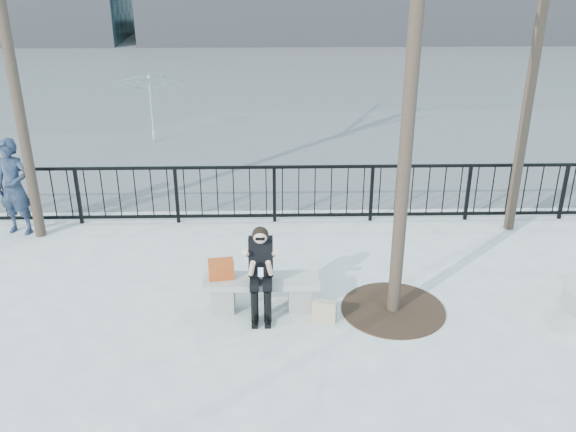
{
  "coord_description": "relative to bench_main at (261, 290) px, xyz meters",
  "views": [
    {
      "loc": [
        0.19,
        -7.95,
        5.06
      ],
      "look_at": [
        0.4,
        0.8,
        1.1
      ],
      "focal_mm": 40.0,
      "sensor_mm": 36.0,
      "label": 1
    }
  ],
  "objects": [
    {
      "name": "shopping_bag",
      "position": [
        0.88,
        -0.36,
        -0.14
      ],
      "size": [
        0.36,
        0.22,
        0.32
      ],
      "primitive_type": "cube",
      "rotation": [
        0.0,
        0.0,
        -0.29
      ],
      "color": "#CABC8F",
      "rests_on": "ground"
    },
    {
      "name": "tree_grate",
      "position": [
        1.9,
        -0.1,
        -0.29
      ],
      "size": [
        1.5,
        1.5,
        0.02
      ],
      "primitive_type": "cylinder",
      "color": "black",
      "rests_on": "ground"
    },
    {
      "name": "seated_woman",
      "position": [
        0.0,
        -0.16,
        0.37
      ],
      "size": [
        0.5,
        0.64,
        1.34
      ],
      "color": "black",
      "rests_on": "ground"
    },
    {
      "name": "vendor_umbrella",
      "position": [
        -2.89,
        7.91,
        0.58
      ],
      "size": [
        2.41,
        2.44,
        1.77
      ],
      "primitive_type": "imported",
      "rotation": [
        0.0,
        0.0,
        -0.3
      ],
      "color": "yellow",
      "rests_on": "ground"
    },
    {
      "name": "handbag",
      "position": [
        -0.57,
        0.02,
        0.34
      ],
      "size": [
        0.38,
        0.22,
        0.29
      ],
      "primitive_type": "cube",
      "rotation": [
        0.0,
        0.0,
        0.16
      ],
      "color": "#AC4015",
      "rests_on": "bench_main"
    },
    {
      "name": "railing",
      "position": [
        0.0,
        3.0,
        0.25
      ],
      "size": [
        14.0,
        0.06,
        1.1
      ],
      "color": "black",
      "rests_on": "ground"
    },
    {
      "name": "ground",
      "position": [
        0.0,
        0.0,
        -0.3
      ],
      "size": [
        120.0,
        120.0,
        0.0
      ],
      "primitive_type": "plane",
      "color": "#999A95",
      "rests_on": "ground"
    },
    {
      "name": "bench_main",
      "position": [
        0.0,
        0.0,
        0.0
      ],
      "size": [
        1.65,
        0.46,
        0.49
      ],
      "color": "gray",
      "rests_on": "ground"
    },
    {
      "name": "standing_man",
      "position": [
        -4.38,
        2.64,
        0.58
      ],
      "size": [
        0.72,
        0.56,
        1.75
      ],
      "primitive_type": "imported",
      "rotation": [
        0.0,
        0.0,
        -0.23
      ],
      "color": "black",
      "rests_on": "ground"
    },
    {
      "name": "street_surface",
      "position": [
        0.0,
        15.0,
        -0.3
      ],
      "size": [
        60.0,
        23.0,
        0.01
      ],
      "primitive_type": "cube",
      "color": "#474747",
      "rests_on": "ground"
    }
  ]
}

